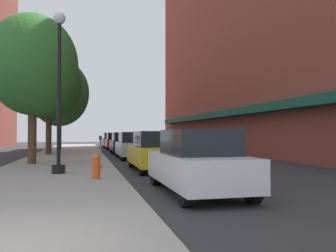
{
  "coord_description": "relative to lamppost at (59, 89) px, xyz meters",
  "views": [
    {
      "loc": [
        1.15,
        -4.61,
        1.56
      ],
      "look_at": [
        6.47,
        17.49,
        2.07
      ],
      "focal_mm": 36.72,
      "sensor_mm": 36.0,
      "label": 1
    }
  ],
  "objects": [
    {
      "name": "parking_meter_far",
      "position": [
        1.85,
        7.92,
        -2.25
      ],
      "size": [
        0.14,
        0.09,
        1.31
      ],
      "color": "slate",
      "rests_on": "sidewalk_slab"
    },
    {
      "name": "lamppost",
      "position": [
        0.0,
        0.0,
        0.0
      ],
      "size": [
        0.48,
        0.48,
        5.9
      ],
      "color": "black",
      "rests_on": "sidewalk_slab"
    },
    {
      "name": "sidewalk_slab",
      "position": [
        -0.2,
        10.53,
        -3.14
      ],
      "size": [
        4.8,
        50.0,
        0.12
      ],
      "primitive_type": "cube",
      "color": "gray",
      "rests_on": "ground"
    },
    {
      "name": "car_white",
      "position": [
        3.8,
        -4.51,
        -2.39
      ],
      "size": [
        1.8,
        4.3,
        1.66
      ],
      "rotation": [
        0.0,
        0.0,
        0.02
      ],
      "color": "black",
      "rests_on": "ground"
    },
    {
      "name": "car_yellow",
      "position": [
        3.8,
        1.17,
        -2.39
      ],
      "size": [
        1.8,
        4.3,
        1.66
      ],
      "rotation": [
        0.0,
        0.0,
        -0.02
      ],
      "color": "black",
      "rests_on": "ground"
    },
    {
      "name": "fire_hydrant",
      "position": [
        1.29,
        -1.84,
        -2.68
      ],
      "size": [
        0.33,
        0.26,
        0.79
      ],
      "color": "#E05614",
      "rests_on": "sidewalk_slab"
    },
    {
      "name": "car_blue",
      "position": [
        3.8,
        26.85,
        -2.39
      ],
      "size": [
        1.8,
        4.3,
        1.66
      ],
      "rotation": [
        0.0,
        0.0,
        0.04
      ],
      "color": "black",
      "rests_on": "ground"
    },
    {
      "name": "car_silver",
      "position": [
        3.8,
        8.11,
        -2.39
      ],
      "size": [
        1.8,
        4.3,
        1.66
      ],
      "rotation": [
        0.0,
        0.0,
        -0.0
      ],
      "color": "black",
      "rests_on": "ground"
    },
    {
      "name": "ground_plane",
      "position": [
        3.8,
        9.53,
        -3.2
      ],
      "size": [
        90.0,
        90.0,
        0.0
      ],
      "primitive_type": "plane",
      "color": "#2D2D30"
    },
    {
      "name": "car_red",
      "position": [
        3.8,
        20.99,
        -2.39
      ],
      "size": [
        1.8,
        4.3,
        1.66
      ],
      "rotation": [
        0.0,
        0.0,
        0.01
      ],
      "color": "black",
      "rests_on": "ground"
    },
    {
      "name": "tree_mid",
      "position": [
        -1.56,
        12.3,
        1.92
      ],
      "size": [
        4.54,
        4.54,
        7.63
      ],
      "color": "#422D1E",
      "rests_on": "sidewalk_slab"
    },
    {
      "name": "tree_near",
      "position": [
        -1.29,
        18.24,
        1.92
      ],
      "size": [
        5.1,
        5.1,
        7.95
      ],
      "color": "#422D1E",
      "rests_on": "sidewalk_slab"
    },
    {
      "name": "car_black",
      "position": [
        3.8,
        13.77,
        -2.39
      ],
      "size": [
        1.8,
        4.3,
        1.66
      ],
      "rotation": [
        0.0,
        0.0,
        0.04
      ],
      "color": "black",
      "rests_on": "ground"
    },
    {
      "name": "parking_meter_near",
      "position": [
        1.85,
        8.88,
        -2.25
      ],
      "size": [
        0.14,
        0.09,
        1.31
      ],
      "color": "slate",
      "rests_on": "sidewalk_slab"
    },
    {
      "name": "building_right_brick",
      "position": [
        14.79,
        13.53,
        9.09
      ],
      "size": [
        6.8,
        40.0,
        24.64
      ],
      "color": "brown",
      "rests_on": "ground"
    },
    {
      "name": "tree_far",
      "position": [
        -1.54,
        4.43,
        1.67
      ],
      "size": [
        4.26,
        4.26,
        7.22
      ],
      "color": "#4C3823",
      "rests_on": "sidewalk_slab"
    }
  ]
}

